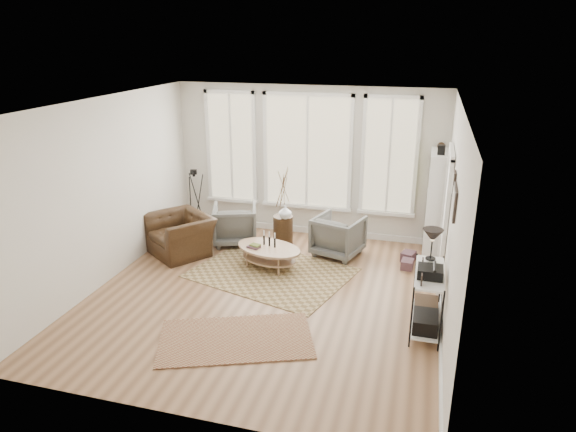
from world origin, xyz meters
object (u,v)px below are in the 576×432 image
(armchair_left, at_px, (235,224))
(armchair_right, at_px, (338,236))
(bookcase, at_px, (436,205))
(low_shelf, at_px, (428,294))
(side_table, at_px, (283,206))
(accent_chair, at_px, (180,234))
(coffee_table, at_px, (268,251))

(armchair_left, xyz_separation_m, armchair_right, (1.99, -0.04, -0.01))
(bookcase, distance_m, armchair_right, 1.79)
(low_shelf, relative_size, armchair_left, 1.59)
(bookcase, bearing_deg, low_shelf, -91.28)
(armchair_left, relative_size, side_table, 0.52)
(bookcase, xyz_separation_m, armchair_right, (-1.63, -0.42, -0.59))
(bookcase, xyz_separation_m, accent_chair, (-4.41, -1.09, -0.60))
(coffee_table, bearing_deg, side_table, 92.22)
(armchair_right, bearing_deg, coffee_table, 55.56)
(low_shelf, distance_m, armchair_right, 2.63)
(bookcase, distance_m, accent_chair, 4.58)
(bookcase, distance_m, side_table, 2.74)
(low_shelf, bearing_deg, accent_chair, 161.84)
(accent_chair, bearing_deg, armchair_right, 49.33)
(low_shelf, relative_size, coffee_table, 0.97)
(accent_chair, bearing_deg, coffee_table, 30.15)
(bookcase, bearing_deg, coffee_table, -154.90)
(coffee_table, height_order, accent_chair, accent_chair)
(armchair_left, xyz_separation_m, side_table, (0.90, 0.18, 0.38))
(bookcase, height_order, accent_chair, bookcase)
(low_shelf, height_order, side_table, side_table)
(side_table, bearing_deg, accent_chair, -151.87)
(coffee_table, distance_m, accent_chair, 1.73)
(armchair_left, bearing_deg, armchair_right, 159.38)
(low_shelf, distance_m, accent_chair, 4.58)
(armchair_right, bearing_deg, bookcase, -148.80)
(low_shelf, relative_size, side_table, 0.83)
(armchair_right, bearing_deg, side_table, 5.49)
(accent_chair, bearing_deg, side_table, 63.73)
(armchair_right, height_order, accent_chair, armchair_right)
(bookcase, height_order, armchair_right, bookcase)
(bookcase, bearing_deg, accent_chair, -166.06)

